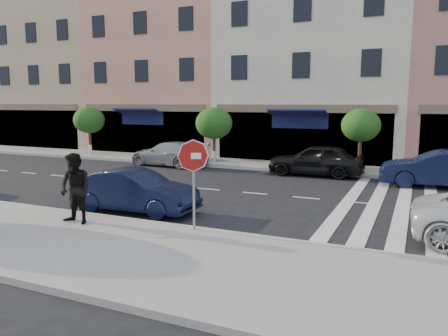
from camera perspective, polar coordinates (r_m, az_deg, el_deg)
ground at (r=13.33m, az=-1.93°, el=-6.55°), size 120.00×120.00×0.00m
sidewalk_near at (r=10.23m, az=-11.41°, el=-10.99°), size 60.00×4.50×0.15m
sidewalk_far at (r=23.50m, az=9.98°, el=0.09°), size 60.00×3.00×0.15m
building_west_far at (r=39.86m, az=-20.26°, el=11.64°), size 12.00×9.00×12.00m
building_west_mid at (r=33.26m, az=-6.22°, el=14.56°), size 10.00×9.00×14.00m
building_centre at (r=29.28m, az=12.28°, el=12.30°), size 11.00×9.00×11.00m
street_tree_wa at (r=29.81m, az=-17.21°, el=5.95°), size 2.00×2.00×3.05m
street_tree_wb at (r=24.80m, az=-1.31°, el=5.83°), size 2.10×2.10×3.06m
street_tree_c at (r=22.54m, az=17.44°, el=5.31°), size 1.90×1.90×3.04m
stop_sign at (r=11.25m, az=-4.03°, el=0.49°), size 0.78×0.36×2.39m
walker at (r=12.66m, az=-18.83°, el=-2.57°), size 0.99×0.79×1.96m
car_near_mid at (r=14.22m, az=-11.53°, el=-2.96°), size 4.16×1.56×1.36m
car_far_left at (r=24.39m, az=-7.24°, el=1.86°), size 4.78×2.32×1.34m
car_far_mid at (r=21.30m, az=11.88°, el=1.05°), size 4.54×1.94×1.53m
car_far_right at (r=20.01m, az=26.33°, el=-0.11°), size 4.79×2.00×1.54m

